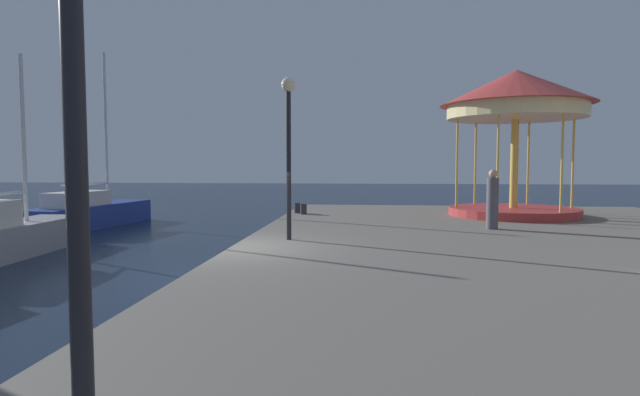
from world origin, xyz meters
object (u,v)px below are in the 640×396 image
(carousel, at_px, (516,108))
(bollard_north, at_px, (297,208))
(lamp_post_mid_promenade, at_px, (289,128))
(person_near_carousel, at_px, (492,201))
(sailboat_blue, at_px, (90,212))
(bollard_south, at_px, (304,209))

(carousel, relative_size, bollard_north, 13.57)
(lamp_post_mid_promenade, height_order, person_near_carousel, lamp_post_mid_promenade)
(sailboat_blue, xyz_separation_m, bollard_north, (9.07, -0.99, 0.36))
(sailboat_blue, xyz_separation_m, bollard_south, (9.37, -1.44, 0.36))
(bollard_north, relative_size, bollard_south, 1.00)
(lamp_post_mid_promenade, xyz_separation_m, bollard_north, (-0.77, 6.97, -2.59))
(bollard_north, height_order, person_near_carousel, person_near_carousel)
(person_near_carousel, bearing_deg, lamp_post_mid_promenade, -154.57)
(carousel, xyz_separation_m, lamp_post_mid_promenade, (-7.31, -6.68, -1.18))
(bollard_north, xyz_separation_m, bollard_south, (0.31, -0.45, 0.00))
(carousel, relative_size, lamp_post_mid_promenade, 1.34)
(carousel, xyz_separation_m, bollard_south, (-7.78, -0.16, -3.76))
(sailboat_blue, height_order, carousel, sailboat_blue)
(sailboat_blue, xyz_separation_m, carousel, (17.15, -1.28, 4.12))
(bollard_north, bearing_deg, sailboat_blue, 173.74)
(lamp_post_mid_promenade, bearing_deg, bollard_south, 94.11)
(sailboat_blue, xyz_separation_m, person_near_carousel, (15.45, -5.30, 0.97))
(sailboat_blue, distance_m, person_near_carousel, 16.36)
(lamp_post_mid_promenade, bearing_deg, bollard_north, 96.34)
(bollard_south, bearing_deg, person_near_carousel, -32.41)
(sailboat_blue, bearing_deg, person_near_carousel, -18.93)
(bollard_north, bearing_deg, person_near_carousel, -33.99)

